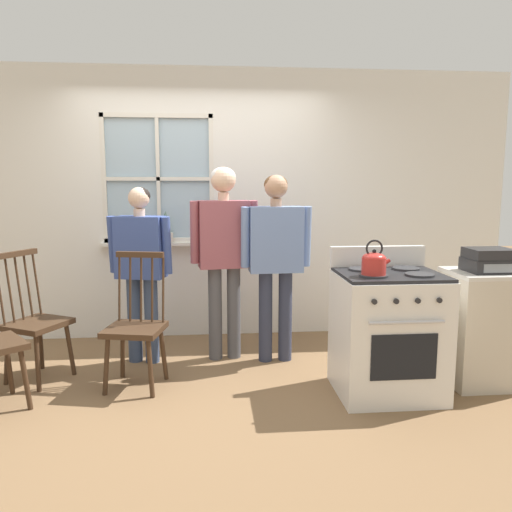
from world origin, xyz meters
TOP-DOWN VIEW (x-y plane):
  - ground_plane at (0.00, 0.00)m, footprint 16.00×16.00m
  - wall_back at (0.02, 1.40)m, footprint 6.40×0.16m
  - chair_by_window at (-1.30, 0.30)m, footprint 0.55×0.56m
  - chair_near_wall at (-0.48, 0.09)m, footprint 0.49×0.48m
  - person_elderly_left at (-0.50, 0.63)m, footprint 0.57×0.30m
  - person_teen_center at (0.22, 0.66)m, footprint 0.60×0.27m
  - person_adult_right at (0.67, 0.56)m, footprint 0.62×0.23m
  - stove at (1.42, -0.21)m, footprint 0.75×0.68m
  - kettle at (1.25, -0.34)m, footprint 0.21×0.17m
  - potted_plant at (-0.34, 1.31)m, footprint 0.16×0.16m
  - side_counter at (2.23, -0.09)m, footprint 0.55×0.50m
  - stereo at (2.23, -0.11)m, footprint 0.34×0.29m

SIDE VIEW (x-z plane):
  - ground_plane at x=0.00m, z-range 0.00..0.00m
  - side_counter at x=2.23m, z-range 0.00..0.90m
  - chair_by_window at x=-1.30m, z-range -0.05..0.99m
  - chair_near_wall at x=-0.48m, z-range -0.05..0.99m
  - stove at x=1.42m, z-range -0.07..1.01m
  - person_elderly_left at x=-0.50m, z-range 0.15..1.69m
  - stereo at x=2.23m, z-range 0.90..1.08m
  - person_adult_right at x=0.67m, z-range 0.18..1.82m
  - kettle at x=1.25m, z-range 0.90..1.15m
  - person_teen_center at x=0.22m, z-range 0.20..1.91m
  - potted_plant at x=-0.34m, z-range 0.91..1.24m
  - wall_back at x=0.02m, z-range -0.02..2.68m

